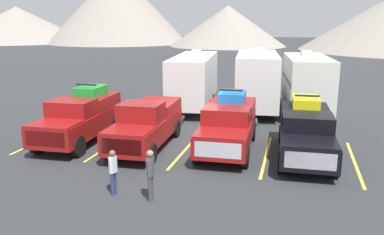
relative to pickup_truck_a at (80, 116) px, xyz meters
The scene contains 16 objects.
ground_plane 5.36m from the pickup_truck_a, 10.19° to the left, with size 240.00×240.00×0.00m, color #2D3033.
pickup_truck_a is the anchor object (origin of this frame).
pickup_truck_b 3.33m from the pickup_truck_a, ahead, with size 2.24×5.77×2.15m.
pickup_truck_c 6.97m from the pickup_truck_a, ahead, with size 2.37×5.60×2.56m.
pickup_truck_d 10.25m from the pickup_truck_a, ahead, with size 2.37×5.91×2.47m.
lot_stripe_a 2.27m from the pickup_truck_a, behind, with size 0.12×5.50×0.01m, color gold.
lot_stripe_b 2.01m from the pickup_truck_a, ahead, with size 0.12×5.50×0.01m, color gold.
lot_stripe_c 5.28m from the pickup_truck_a, ahead, with size 0.12×5.50×0.01m, color gold.
lot_stripe_d 8.76m from the pickup_truck_a, ahead, with size 0.12×5.50×0.01m, color gold.
lot_stripe_e 12.27m from the pickup_truck_a, ahead, with size 0.12×5.50×0.01m, color gold.
camper_trailer_a 9.24m from the pickup_truck_a, 69.12° to the left, with size 3.22×9.23×3.66m.
camper_trailer_b 11.34m from the pickup_truck_a, 49.56° to the left, with size 3.22×8.28×3.89m.
camper_trailer_c 13.37m from the pickup_truck_a, 39.35° to the left, with size 3.09×7.72×3.78m.
person_a 6.59m from the pickup_truck_a, 51.07° to the right, with size 0.22×0.33×1.53m.
person_b 7.59m from the pickup_truck_a, 43.74° to the right, with size 0.23×0.37×1.69m.
mountain_ridge 73.08m from the pickup_truck_a, 86.41° to the left, with size 163.71×47.98×17.96m.
Camera 1 is at (4.60, -17.17, 5.62)m, focal length 37.31 mm.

